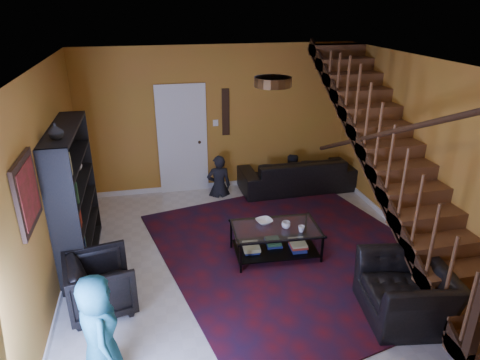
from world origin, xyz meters
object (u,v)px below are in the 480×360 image
(armchair_left, at_px, (101,284))
(bookshelf, at_px, (75,199))
(sofa, at_px, (297,174))
(armchair_right, at_px, (406,291))
(coffee_table, at_px, (275,239))

(armchair_left, bearing_deg, bookshelf, 5.16)
(bookshelf, bearing_deg, sofa, 23.53)
(armchair_right, relative_size, coffee_table, 0.82)
(sofa, xyz_separation_m, armchair_right, (0.00, -3.84, 0.02))
(bookshelf, relative_size, coffee_table, 1.54)
(armchair_left, height_order, armchair_right, armchair_left)
(bookshelf, xyz_separation_m, armchair_right, (3.90, -2.14, -0.62))
(bookshelf, bearing_deg, armchair_right, -28.76)
(bookshelf, distance_m, sofa, 4.31)
(coffee_table, bearing_deg, sofa, 63.36)
(armchair_left, relative_size, coffee_table, 0.60)
(armchair_left, relative_size, armchair_right, 0.74)
(armchair_left, bearing_deg, armchair_right, -115.81)
(bookshelf, relative_size, armchair_left, 2.56)
(bookshelf, height_order, armchair_left, bookshelf)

